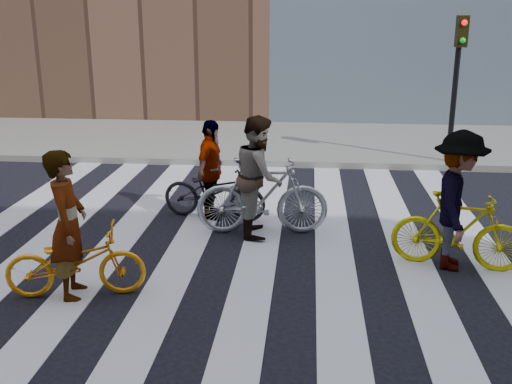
# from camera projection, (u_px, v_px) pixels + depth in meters

# --- Properties ---
(ground) EXTENTS (100.00, 100.00, 0.00)m
(ground) POSITION_uv_depth(u_px,v_px,m) (223.00, 251.00, 8.88)
(ground) COLOR black
(ground) RESTS_ON ground
(sidewalk_far) EXTENTS (100.00, 5.00, 0.15)m
(sidewalk_far) POSITION_uv_depth(u_px,v_px,m) (263.00, 141.00, 16.01)
(sidewalk_far) COLOR slate
(sidewalk_far) RESTS_ON ground
(zebra_crosswalk) EXTENTS (8.25, 10.00, 0.01)m
(zebra_crosswalk) POSITION_uv_depth(u_px,v_px,m) (223.00, 250.00, 8.88)
(zebra_crosswalk) COLOR silver
(zebra_crosswalk) RESTS_ON ground
(traffic_signal) EXTENTS (0.22, 0.42, 3.33)m
(traffic_signal) POSITION_uv_depth(u_px,v_px,m) (458.00, 66.00, 12.91)
(traffic_signal) COLOR black
(traffic_signal) RESTS_ON ground
(bike_yellow_left) EXTENTS (1.78, 0.92, 0.89)m
(bike_yellow_left) POSITION_uv_depth(u_px,v_px,m) (76.00, 262.00, 7.37)
(bike_yellow_left) COLOR orange
(bike_yellow_left) RESTS_ON ground
(bike_silver_mid) EXTENTS (2.11, 0.75, 1.24)m
(bike_silver_mid) POSITION_uv_depth(u_px,v_px,m) (262.00, 196.00, 9.40)
(bike_silver_mid) COLOR #A7ACB1
(bike_silver_mid) RESTS_ON ground
(bike_yellow_right) EXTENTS (1.85, 0.87, 1.07)m
(bike_yellow_right) POSITION_uv_depth(u_px,v_px,m) (458.00, 231.00, 8.17)
(bike_yellow_right) COLOR #CABE0B
(bike_yellow_right) RESTS_ON ground
(bike_dark_rear) EXTENTS (1.88, 0.93, 0.95)m
(bike_dark_rear) POSITION_uv_depth(u_px,v_px,m) (214.00, 192.00, 10.15)
(bike_dark_rear) COLOR black
(bike_dark_rear) RESTS_ON ground
(rider_left) EXTENTS (0.57, 0.75, 1.86)m
(rider_left) POSITION_uv_depth(u_px,v_px,m) (68.00, 225.00, 7.23)
(rider_left) COLOR slate
(rider_left) RESTS_ON ground
(rider_mid) EXTENTS (0.79, 0.98, 1.90)m
(rider_mid) POSITION_uv_depth(u_px,v_px,m) (259.00, 176.00, 9.31)
(rider_mid) COLOR slate
(rider_mid) RESTS_ON ground
(rider_right) EXTENTS (0.96, 1.36, 1.92)m
(rider_right) POSITION_uv_depth(u_px,v_px,m) (458.00, 201.00, 8.05)
(rider_right) COLOR slate
(rider_right) RESTS_ON ground
(rider_rear) EXTENTS (0.58, 1.05, 1.70)m
(rider_rear) POSITION_uv_depth(u_px,v_px,m) (211.00, 170.00, 10.05)
(rider_rear) COLOR slate
(rider_rear) RESTS_ON ground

